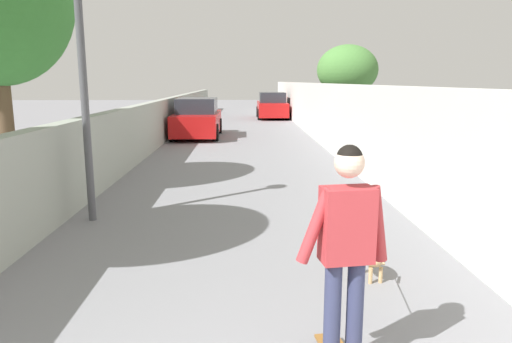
# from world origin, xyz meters

# --- Properties ---
(ground_plane) EXTENTS (80.00, 80.00, 0.00)m
(ground_plane) POSITION_xyz_m (14.00, 0.00, 0.00)
(ground_plane) COLOR gray
(wall_left) EXTENTS (48.00, 0.30, 1.54)m
(wall_left) POSITION_xyz_m (12.00, 2.92, 0.77)
(wall_left) COLOR #999E93
(wall_left) RESTS_ON ground
(fence_right) EXTENTS (48.00, 0.30, 2.12)m
(fence_right) POSITION_xyz_m (12.00, -2.92, 1.06)
(fence_right) COLOR silver
(fence_right) RESTS_ON ground
(tree_right_far) EXTENTS (2.61, 2.61, 3.74)m
(tree_right_far) POSITION_xyz_m (19.00, -4.55, 2.66)
(tree_right_far) COLOR #473523
(tree_right_far) RESTS_ON ground
(lamp_post) EXTENTS (0.36, 0.36, 4.18)m
(lamp_post) POSITION_xyz_m (5.87, 2.37, 2.87)
(lamp_post) COLOR #4C4C51
(lamp_post) RESTS_ON ground
(person_skateboarder) EXTENTS (0.27, 0.72, 1.69)m
(person_skateboarder) POSITION_xyz_m (1.77, -0.85, 1.07)
(person_skateboarder) COLOR #333859
(person_skateboarder) RESTS_ON skateboard
(dog) EXTENTS (2.07, 0.83, 1.06)m
(dog) POSITION_xyz_m (3.51, -1.52, 0.27)
(dog) COLOR tan
(dog) RESTS_ON ground
(car_near) EXTENTS (4.14, 1.80, 1.54)m
(car_near) POSITION_xyz_m (17.26, 1.77, 0.71)
(car_near) COLOR #B71414
(car_near) RESTS_ON ground
(car_far) EXTENTS (4.03, 1.80, 1.54)m
(car_far) POSITION_xyz_m (26.68, -1.77, 0.71)
(car_far) COLOR #B71414
(car_far) RESTS_ON ground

